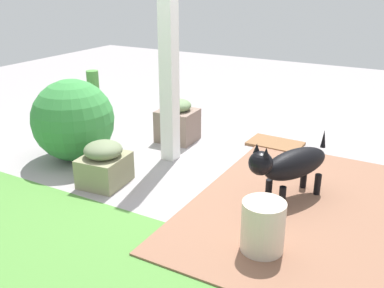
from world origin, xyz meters
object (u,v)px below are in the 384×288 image
at_px(porch_pillar, 169,53).
at_px(terracotta_pot_tall, 95,108).
at_px(dog, 291,164).
at_px(ceramic_urn, 263,227).
at_px(round_shrub, 73,120).
at_px(stone_planter_nearest, 177,121).
at_px(stone_planter_mid, 104,164).
at_px(doormat, 275,144).

bearing_deg(porch_pillar, terracotta_pot_tall, -15.47).
height_order(dog, ceramic_urn, dog).
height_order(porch_pillar, terracotta_pot_tall, porch_pillar).
distance_m(round_shrub, dog, 2.19).
xyz_separation_m(porch_pillar, ceramic_urn, (-1.40, 1.08, -0.89)).
bearing_deg(ceramic_urn, round_shrub, -15.10).
bearing_deg(terracotta_pot_tall, ceramic_urn, 151.98).
bearing_deg(ceramic_urn, stone_planter_nearest, -44.16).
height_order(terracotta_pot_tall, dog, terracotta_pot_tall).
bearing_deg(porch_pillar, dog, 167.60).
height_order(stone_planter_mid, terracotta_pot_tall, terracotta_pot_tall).
xyz_separation_m(stone_planter_nearest, stone_planter_mid, (-0.01, 1.27, -0.03)).
height_order(terracotta_pot_tall, ceramic_urn, terracotta_pot_tall).
distance_m(stone_planter_nearest, round_shrub, 1.16).
bearing_deg(ceramic_urn, stone_planter_mid, -10.33).
bearing_deg(stone_planter_mid, porch_pillar, -104.37).
xyz_separation_m(dog, ceramic_urn, (-0.07, 0.79, -0.14)).
bearing_deg(stone_planter_nearest, porch_pillar, 113.26).
height_order(porch_pillar, doormat, porch_pillar).
bearing_deg(stone_planter_mid, ceramic_urn, 169.67).
xyz_separation_m(stone_planter_mid, terracotta_pot_tall, (1.10, -1.15, 0.07)).
relative_size(round_shrub, ceramic_urn, 2.19).
xyz_separation_m(stone_planter_mid, round_shrub, (0.64, -0.31, 0.22)).
bearing_deg(porch_pillar, stone_planter_mid, 75.63).
distance_m(ceramic_urn, doormat, 2.06).
distance_m(dog, doormat, 1.33).
height_order(porch_pillar, stone_planter_mid, porch_pillar).
relative_size(porch_pillar, terracotta_pot_tall, 3.02).
distance_m(stone_planter_mid, dog, 1.62).
height_order(round_shrub, ceramic_urn, round_shrub).
bearing_deg(doormat, terracotta_pot_tall, 13.95).
bearing_deg(dog, stone_planter_mid, 17.84).
bearing_deg(round_shrub, porch_pillar, -150.74).
bearing_deg(round_shrub, stone_planter_nearest, -123.61).
height_order(round_shrub, terracotta_pot_tall, round_shrub).
bearing_deg(stone_planter_mid, dog, -162.16).
bearing_deg(stone_planter_mid, doormat, -121.26).
relative_size(stone_planter_nearest, terracotta_pot_tall, 0.68).
xyz_separation_m(porch_pillar, dog, (-1.33, 0.29, -0.75)).
bearing_deg(doormat, stone_planter_mid, 58.74).
bearing_deg(stone_planter_nearest, round_shrub, 56.39).
distance_m(round_shrub, doormat, 2.18).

